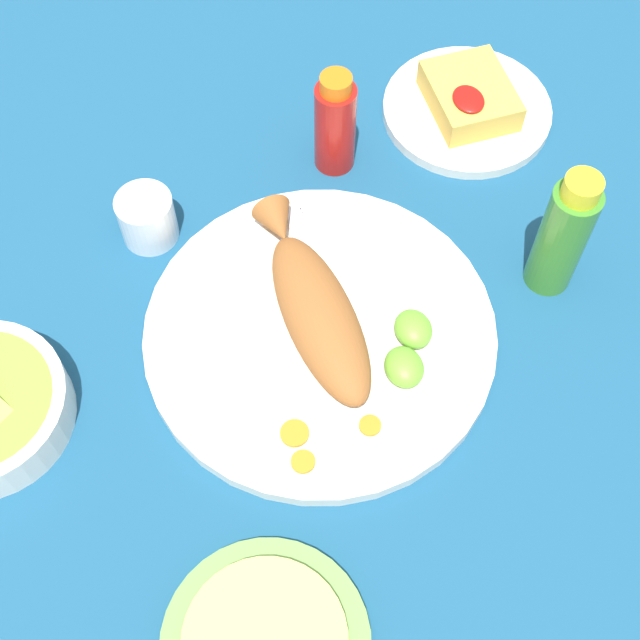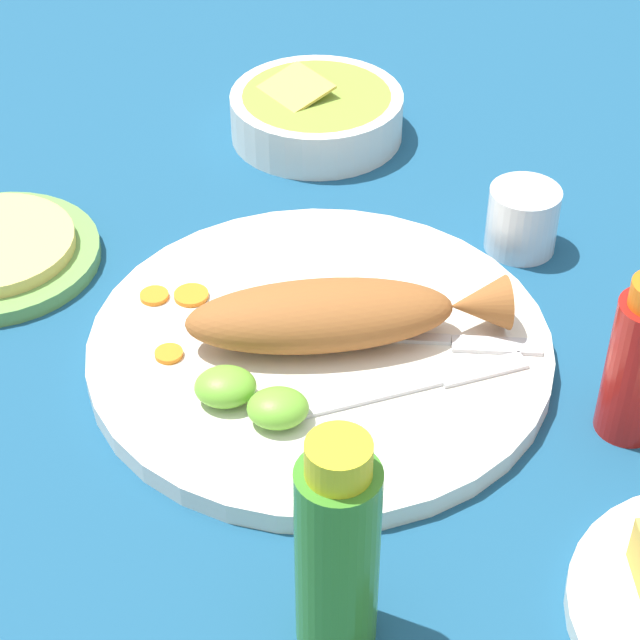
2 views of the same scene
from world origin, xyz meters
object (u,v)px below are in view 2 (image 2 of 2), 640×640
main_plate (320,348)px  hot_sauce_bottle_red (640,362)px  fork_near (440,343)px  salt_cup (522,223)px  fork_far (429,383)px  guacamole_bowl (316,112)px  hot_sauce_bottle_green (339,550)px  fried_fish (338,314)px

main_plate → hot_sauce_bottle_red: 0.25m
fork_near → salt_cup: (-0.09, -0.15, 0.01)m
fork_far → salt_cup: (-0.10, -0.20, 0.01)m
fork_far → hot_sauce_bottle_red: hot_sauce_bottle_red is taller
fork_near → guacamole_bowl: bearing=109.6°
hot_sauce_bottle_red → hot_sauce_bottle_green: hot_sauce_bottle_green is taller
main_plate → fork_far: 0.10m
main_plate → salt_cup: size_ratio=5.82×
fork_far → salt_cup: salt_cup is taller
salt_cup → guacamole_bowl: same height
fried_fish → hot_sauce_bottle_green: hot_sauce_bottle_green is taller
fork_far → main_plate: bearing=128.5°
salt_cup → fried_fish: bearing=39.6°
fork_far → hot_sauce_bottle_red: size_ratio=1.35×
fried_fish → fork_far: bearing=135.7°
main_plate → guacamole_bowl: 0.34m
hot_sauce_bottle_red → fried_fish: bearing=-22.7°
fork_near → fork_far: same height
main_plate → fried_fish: 0.04m
fork_near → fork_far: 0.05m
main_plate → fried_fish: bearing=-175.9°
hot_sauce_bottle_red → guacamole_bowl: bearing=-63.5°
fork_near → main_plate: bearing=-179.7°
fork_far → salt_cup: bearing=45.3°
hot_sauce_bottle_red → salt_cup: size_ratio=2.14×
fried_fish → fork_far: 0.09m
fork_near → hot_sauce_bottle_red: 0.16m
fork_far → hot_sauce_bottle_green: size_ratio=1.09×
guacamole_bowl → salt_cup: bearing=130.9°
salt_cup → guacamole_bowl: size_ratio=0.36×
fork_far → salt_cup: 0.22m
fork_near → guacamole_bowl: guacamole_bowl is taller
fried_fish → hot_sauce_bottle_red: 0.23m
fried_fish → salt_cup: 0.22m
fork_near → salt_cup: 0.18m
hot_sauce_bottle_red → hot_sauce_bottle_green: 0.28m
main_plate → hot_sauce_bottle_red: (-0.22, 0.09, 0.05)m
fork_far → fork_near: bearing=56.5°
main_plate → salt_cup: (-0.18, -0.14, 0.02)m
salt_cup → main_plate: bearing=37.7°
fork_near → hot_sauce_bottle_green: 0.27m
hot_sauce_bottle_green → salt_cup: 0.44m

